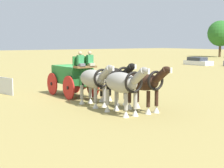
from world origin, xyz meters
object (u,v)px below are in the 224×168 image
at_px(draft_horse_rear_off, 94,80).
at_px(draft_horse_lead_off, 123,84).
at_px(show_wagon, 73,75).
at_px(draft_horse_rear_near, 114,78).
at_px(draft_horse_lead_near, 145,83).
at_px(parked_vehicle_a, 198,62).

height_order(draft_horse_rear_off, draft_horse_lead_off, draft_horse_lead_off).
height_order(show_wagon, draft_horse_rear_off, show_wagon).
xyz_separation_m(draft_horse_rear_near, draft_horse_lead_near, (2.61, -0.05, -0.01)).
height_order(show_wagon, draft_horse_lead_near, show_wagon).
relative_size(draft_horse_rear_near, draft_horse_lead_near, 1.02).
bearing_deg(draft_horse_rear_off, parked_vehicle_a, 122.96).
distance_m(draft_horse_rear_near, draft_horse_lead_off, 2.91).
xyz_separation_m(show_wagon, draft_horse_lead_off, (6.21, -0.77, 0.14)).
bearing_deg(parked_vehicle_a, draft_horse_lead_near, -52.39).
xyz_separation_m(draft_horse_rear_near, draft_horse_lead_off, (2.58, -1.35, 0.01)).
bearing_deg(draft_horse_rear_off, draft_horse_lead_near, 25.37).
relative_size(draft_horse_rear_near, draft_horse_rear_off, 1.04).
distance_m(draft_horse_lead_off, parked_vehicle_a, 36.65).
xyz_separation_m(draft_horse_rear_off, draft_horse_lead_off, (2.60, -0.05, 0.05)).
bearing_deg(draft_horse_rear_off, draft_horse_lead_off, -1.14).
distance_m(draft_horse_lead_near, parked_vehicle_a, 35.63).
bearing_deg(draft_horse_lead_near, draft_horse_rear_off, -154.63).
height_order(show_wagon, parked_vehicle_a, show_wagon).
distance_m(show_wagon, draft_horse_lead_near, 6.26).
relative_size(draft_horse_lead_off, parked_vehicle_a, 0.79).
relative_size(show_wagon, draft_horse_rear_off, 1.89).
bearing_deg(show_wagon, draft_horse_lead_near, 4.81).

